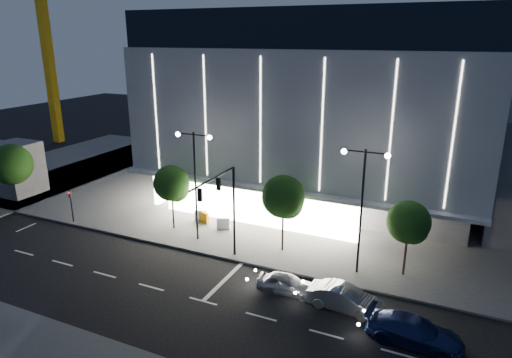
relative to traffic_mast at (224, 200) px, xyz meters
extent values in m
plane|color=black|center=(-1.00, -3.34, -5.03)|extent=(160.00, 160.00, 0.00)
cube|color=#474747|center=(4.00, 20.66, -4.95)|extent=(70.00, 40.00, 0.15)
cube|color=#474747|center=(-31.00, 6.66, -4.95)|extent=(16.00, 50.00, 0.15)
cube|color=#4C4C51|center=(2.00, 20.66, -3.03)|extent=(28.00, 21.00, 4.00)
cube|color=#96969B|center=(2.00, 18.66, 4.47)|extent=(30.00, 25.00, 11.00)
cube|color=black|center=(2.00, 18.66, 11.47)|extent=(29.40, 24.50, 3.00)
cube|color=white|center=(-1.00, 7.36, -3.03)|extent=(18.00, 0.40, 3.60)
cube|color=white|center=(-11.80, 12.66, -3.03)|extent=(0.40, 10.00, 3.60)
cube|color=#96969B|center=(2.00, 6.36, -0.93)|extent=(30.00, 2.00, 0.30)
cube|color=white|center=(2.00, 6.14, 4.47)|extent=(24.00, 0.06, 10.00)
cylinder|color=black|center=(0.00, 1.46, -1.53)|extent=(0.18, 0.18, 7.00)
cylinder|color=black|center=(0.00, -1.44, 1.97)|extent=(0.14, 5.80, 0.14)
cube|color=black|center=(0.00, -0.74, 1.37)|extent=(0.28, 0.18, 0.85)
cube|color=black|center=(0.00, -3.14, 1.37)|extent=(0.28, 0.18, 0.85)
sphere|color=#FF0C0C|center=(-0.12, -0.74, 1.67)|extent=(0.14, 0.14, 0.14)
cylinder|color=black|center=(-4.00, 2.66, -0.53)|extent=(0.16, 0.16, 9.00)
cylinder|color=black|center=(-4.70, 2.66, 3.77)|extent=(1.40, 0.10, 0.10)
cylinder|color=black|center=(-3.30, 2.66, 3.77)|extent=(1.40, 0.10, 0.10)
sphere|color=white|center=(-5.40, 2.66, 3.67)|extent=(0.36, 0.36, 0.36)
sphere|color=white|center=(-2.60, 2.66, 3.67)|extent=(0.36, 0.36, 0.36)
cylinder|color=black|center=(9.00, 2.66, -0.53)|extent=(0.16, 0.16, 9.00)
cylinder|color=black|center=(8.30, 2.66, 3.77)|extent=(1.40, 0.10, 0.10)
cylinder|color=black|center=(9.70, 2.66, 3.77)|extent=(1.40, 0.10, 0.10)
sphere|color=white|center=(7.60, 2.66, 3.67)|extent=(0.36, 0.36, 0.36)
sphere|color=white|center=(10.40, 2.66, 3.67)|extent=(0.36, 0.36, 0.36)
cylinder|color=black|center=(-16.00, 1.16, -3.53)|extent=(0.12, 0.12, 3.00)
cube|color=black|center=(-16.00, 1.16, -2.33)|extent=(0.22, 0.16, 0.55)
sphere|color=#FF0C0C|center=(-16.00, 1.05, -2.18)|extent=(0.10, 0.10, 0.10)
cube|color=gold|center=(-43.00, 24.66, 8.97)|extent=(1.20, 1.20, 28.00)
cylinder|color=black|center=(-7.00, 3.66, -3.14)|extent=(0.16, 0.16, 3.78)
sphere|color=#153A0F|center=(-7.00, 3.66, -0.82)|extent=(3.02, 3.02, 3.02)
sphere|color=#153A0F|center=(-6.70, 3.86, -1.36)|extent=(2.16, 2.16, 2.16)
sphere|color=#153A0F|center=(-7.25, 3.51, -1.14)|extent=(1.94, 1.94, 1.94)
cylinder|color=black|center=(3.00, 3.66, -3.00)|extent=(0.16, 0.16, 4.06)
sphere|color=#153A0F|center=(3.00, 3.66, -0.50)|extent=(3.25, 3.25, 3.25)
sphere|color=#153A0F|center=(3.30, 3.86, -1.08)|extent=(2.32, 2.32, 2.32)
sphere|color=#153A0F|center=(2.75, 3.51, -0.85)|extent=(2.09, 2.09, 2.09)
cylinder|color=black|center=(12.00, 3.66, -3.21)|extent=(0.16, 0.16, 3.64)
sphere|color=#153A0F|center=(12.00, 3.66, -0.97)|extent=(2.91, 2.91, 2.91)
sphere|color=#153A0F|center=(12.30, 3.86, -1.49)|extent=(2.08, 2.08, 2.08)
sphere|color=#153A0F|center=(11.75, 3.51, -1.28)|extent=(1.87, 1.87, 1.87)
imported|color=#A5A7AC|center=(5.41, -1.70, -4.37)|extent=(3.97, 1.86, 1.31)
imported|color=#94969B|center=(9.26, -1.99, -4.28)|extent=(4.66, 1.89, 1.50)
imported|color=navy|center=(13.50, -3.58, -4.28)|extent=(5.25, 2.40, 1.49)
cube|color=orange|center=(-5.25, 5.75, -4.38)|extent=(1.12, 0.63, 1.00)
cube|color=silver|center=(-5.69, 5.97, -4.38)|extent=(1.11, 0.66, 1.00)
cube|color=white|center=(-3.05, 5.27, -4.38)|extent=(1.11, 0.64, 1.00)
camera|label=1|loc=(14.49, -26.20, 10.95)|focal=32.00mm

